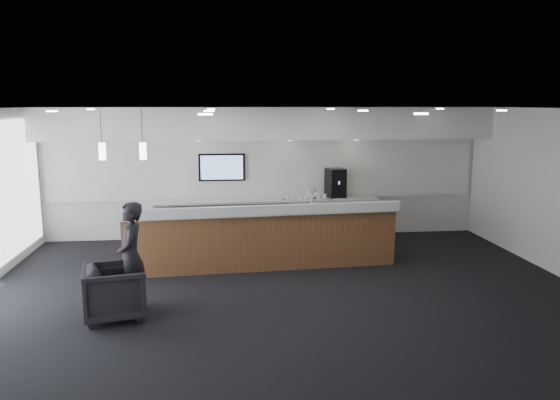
{
  "coord_description": "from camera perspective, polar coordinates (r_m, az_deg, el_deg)",
  "views": [
    {
      "loc": [
        -1.07,
        -8.47,
        3.09
      ],
      "look_at": [
        0.04,
        1.3,
        1.34
      ],
      "focal_mm": 35.0,
      "sensor_mm": 36.0,
      "label": 1
    }
  ],
  "objects": [
    {
      "name": "coffee_machine",
      "position": [
        12.59,
        5.81,
        1.78
      ],
      "size": [
        0.46,
        0.54,
        0.66
      ],
      "rotation": [
        0.0,
        0.0,
        0.21
      ],
      "color": "black",
      "rests_on": "back_credenza"
    },
    {
      "name": "pendant_right",
      "position": [
        9.53,
        -18.79,
        4.52
      ],
      "size": [
        0.12,
        0.12,
        0.3
      ],
      "primitive_type": "cylinder",
      "color": "#FFEFC6",
      "rests_on": "ceiling"
    },
    {
      "name": "cup_2",
      "position": [
        12.35,
        3.38,
        0.35
      ],
      "size": [
        0.14,
        0.14,
        0.1
      ],
      "primitive_type": "imported",
      "rotation": [
        0.0,
        0.0,
        1.29
      ],
      "color": "white",
      "rests_on": "back_credenza"
    },
    {
      "name": "ceiling",
      "position": [
        8.54,
        0.75,
        9.51
      ],
      "size": [
        10.0,
        8.0,
        0.02
      ],
      "primitive_type": "cube",
      "color": "black",
      "rests_on": "back_wall"
    },
    {
      "name": "back_credenza",
      "position": [
        12.44,
        -1.37,
        -2.02
      ],
      "size": [
        5.06,
        0.66,
        0.95
      ],
      "color": "gray",
      "rests_on": "ground"
    },
    {
      "name": "cup_5",
      "position": [
        12.28,
        1.45,
        0.32
      ],
      "size": [
        0.12,
        0.12,
        0.1
      ],
      "primitive_type": "imported",
      "rotation": [
        0.0,
        0.0,
        3.23
      ],
      "color": "white",
      "rests_on": "back_credenza"
    },
    {
      "name": "soffit_bulkhead",
      "position": [
        12.08,
        -1.37,
        8.02
      ],
      "size": [
        10.0,
        0.9,
        0.7
      ],
      "primitive_type": "cube",
      "color": "white",
      "rests_on": "back_wall"
    },
    {
      "name": "wall_tv",
      "position": [
        12.46,
        -6.09,
        3.42
      ],
      "size": [
        1.05,
        0.08,
        0.62
      ],
      "color": "black",
      "rests_on": "back_wall"
    },
    {
      "name": "alcove_panel",
      "position": [
        12.58,
        -1.52,
        3.3
      ],
      "size": [
        9.8,
        0.06,
        1.4
      ],
      "primitive_type": "cube",
      "color": "white",
      "rests_on": "back_wall"
    },
    {
      "name": "pendant_left",
      "position": [
        9.4,
        -14.61,
        4.66
      ],
      "size": [
        0.12,
        0.12,
        0.3
      ],
      "primitive_type": "cylinder",
      "color": "#FFEFC6",
      "rests_on": "ceiling"
    },
    {
      "name": "cup_3",
      "position": [
        12.33,
        2.74,
        0.34
      ],
      "size": [
        0.14,
        0.14,
        0.1
      ],
      "primitive_type": "imported",
      "rotation": [
        0.0,
        0.0,
        1.94
      ],
      "color": "white",
      "rests_on": "back_credenza"
    },
    {
      "name": "cup_4",
      "position": [
        12.3,
        2.1,
        0.33
      ],
      "size": [
        0.15,
        0.15,
        0.1
      ],
      "primitive_type": "imported",
      "rotation": [
        0.0,
        0.0,
        2.58
      ],
      "color": "white",
      "rests_on": "back_credenza"
    },
    {
      "name": "lounge_guest",
      "position": [
        8.52,
        -15.28,
        -5.7
      ],
      "size": [
        0.45,
        0.63,
        1.64
      ],
      "primitive_type": "imported",
      "rotation": [
        0.0,
        0.0,
        -1.48
      ],
      "color": "black",
      "rests_on": "ground"
    },
    {
      "name": "cup_1",
      "position": [
        12.37,
        4.02,
        0.37
      ],
      "size": [
        0.15,
        0.15,
        0.1
      ],
      "primitive_type": "imported",
      "rotation": [
        0.0,
        0.0,
        0.65
      ],
      "color": "white",
      "rests_on": "back_credenza"
    },
    {
      "name": "back_wall",
      "position": [
        12.62,
        -1.53,
        2.87
      ],
      "size": [
        10.0,
        0.02,
        3.0
      ],
      "primitive_type": "cube",
      "color": "silver",
      "rests_on": "ground"
    },
    {
      "name": "cup_0",
      "position": [
        12.4,
        4.66,
        0.38
      ],
      "size": [
        0.11,
        0.11,
        0.1
      ],
      "primitive_type": "imported",
      "color": "white",
      "rests_on": "back_credenza"
    },
    {
      "name": "info_sign_left",
      "position": [
        12.26,
        0.55,
        0.54
      ],
      "size": [
        0.15,
        0.05,
        0.2
      ],
      "primitive_type": "cube",
      "rotation": [
        0.0,
        0.0,
        -0.19
      ],
      "color": "silver",
      "rests_on": "back_credenza"
    },
    {
      "name": "cup_6",
      "position": [
        12.27,
        0.8,
        0.31
      ],
      "size": [
        0.16,
        0.16,
        0.1
      ],
      "primitive_type": "imported",
      "rotation": [
        0.0,
        0.0,
        3.87
      ],
      "color": "white",
      "rests_on": "back_credenza"
    },
    {
      "name": "service_counter",
      "position": [
        10.39,
        -1.93,
        -3.9
      ],
      "size": [
        5.21,
        1.19,
        1.49
      ],
      "rotation": [
        0.0,
        0.0,
        0.07
      ],
      "color": "brown",
      "rests_on": "ground"
    },
    {
      "name": "info_sign_right",
      "position": [
        12.38,
        3.44,
        0.77
      ],
      "size": [
        0.2,
        0.07,
        0.27
      ],
      "primitive_type": "cube",
      "rotation": [
        0.0,
        0.0,
        0.25
      ],
      "color": "silver",
      "rests_on": "back_credenza"
    },
    {
      "name": "armchair",
      "position": [
        8.36,
        -16.86,
        -9.16
      ],
      "size": [
        1.01,
        0.99,
        0.79
      ],
      "primitive_type": "imported",
      "rotation": [
        0.0,
        0.0,
        1.77
      ],
      "color": "black",
      "rests_on": "ground"
    },
    {
      "name": "ground",
      "position": [
        9.08,
        0.71,
        -9.79
      ],
      "size": [
        10.0,
        10.0,
        0.0
      ],
      "primitive_type": "plane",
      "color": "black",
      "rests_on": "ground"
    },
    {
      "name": "ceiling_can_lights",
      "position": [
        8.54,
        0.75,
        9.31
      ],
      "size": [
        7.0,
        5.0,
        0.02
      ],
      "primitive_type": null,
      "color": "white",
      "rests_on": "ceiling"
    }
  ]
}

